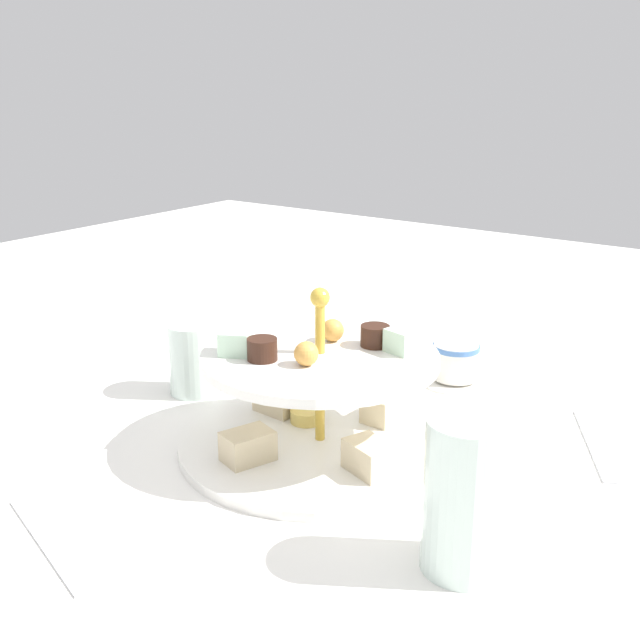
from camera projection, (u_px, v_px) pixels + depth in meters
name	position (u px, v px, depth m)	size (l,w,h in m)	color
ground_plane	(320.00, 447.00, 0.83)	(2.40, 2.40, 0.00)	white
tiered_serving_stand	(320.00, 406.00, 0.82)	(0.29, 0.29, 0.17)	white
water_glass_tall_right	(467.00, 495.00, 0.61)	(0.07, 0.07, 0.13)	silver
water_glass_short_left	(357.00, 344.00, 1.05)	(0.06, 0.06, 0.07)	silver
teacup_with_saucer	(455.00, 364.00, 1.00)	(0.09, 0.09, 0.05)	white
butter_knife_left	(47.00, 542.00, 0.66)	(0.17, 0.01, 0.00)	silver
butter_knife_right	(594.00, 443.00, 0.84)	(0.17, 0.01, 0.00)	silver
water_glass_mid_back	(194.00, 359.00, 0.97)	(0.06, 0.06, 0.09)	silver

